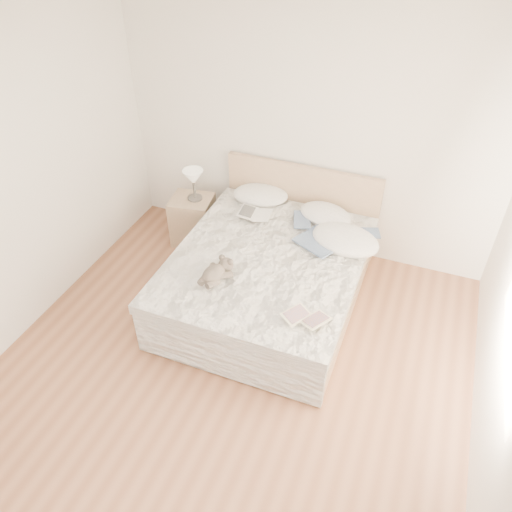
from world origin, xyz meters
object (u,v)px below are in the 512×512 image
bed (270,275)px  table_lamp (193,179)px  photo_book (255,214)px  childrens_book (306,318)px  teddy_bear (214,279)px  nightstand (193,220)px

bed → table_lamp: size_ratio=6.08×
photo_book → childrens_book: size_ratio=1.07×
bed → photo_book: size_ratio=6.05×
teddy_bear → table_lamp: bearing=137.3°
teddy_bear → nightstand: bearing=139.1°
bed → nightstand: size_ratio=3.83×
nightstand → table_lamp: table_lamp is taller
table_lamp → childrens_book: size_ratio=1.06×
childrens_book → bed: bearing=159.3°
bed → teddy_bear: bearing=-116.3°
table_lamp → photo_book: bearing=-10.2°
nightstand → teddy_bear: 1.53m
photo_book → teddy_bear: size_ratio=1.13×
bed → childrens_book: bearing=-52.3°
nightstand → childrens_book: childrens_book is taller
nightstand → bed: bearing=-27.6°
teddy_bear → photo_book: bearing=106.4°
nightstand → photo_book: (0.81, -0.11, 0.35)m
childrens_book → photo_book: bearing=158.5°
bed → nightstand: bearing=152.4°
table_lamp → childrens_book: (1.70, -1.38, -0.18)m
bed → nightstand: (-1.16, 0.60, -0.03)m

